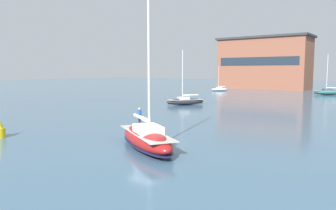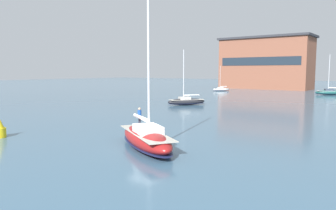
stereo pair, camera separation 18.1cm
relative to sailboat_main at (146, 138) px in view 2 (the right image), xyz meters
name	(u,v)px [view 2 (the right image)]	position (x,y,z in m)	size (l,w,h in m)	color
ground_plane	(146,148)	(-0.02, 0.01, -0.89)	(400.00, 400.00, 0.00)	#42667F
waterfront_building	(266,63)	(-24.19, 92.42, 8.09)	(31.29, 13.37, 17.86)	brown
sailboat_main	(146,138)	(0.00, 0.00, 0.00)	(9.52, 7.26, 13.10)	maroon
sailboat_moored_near_marina	(330,92)	(0.28, 73.57, -0.18)	(7.80, 5.23, 10.50)	#194C47
sailboat_moored_mid_channel	(221,89)	(-30.40, 71.59, -0.36)	(4.32, 5.62, 7.77)	white
sailboat_moored_far_slip	(186,101)	(-16.08, 30.26, -0.21)	(5.89, 7.17, 10.07)	#232328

